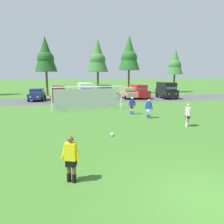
{
  "coord_description": "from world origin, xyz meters",
  "views": [
    {
      "loc": [
        -4.11,
        -4.75,
        3.61
      ],
      "look_at": [
        -1.16,
        8.42,
        1.22
      ],
      "focal_mm": 33.15,
      "sensor_mm": 36.0,
      "label": 1
    }
  ],
  "objects_px": {
    "parked_car_slot_right": "(139,91)",
    "soccer_ball": "(112,134)",
    "parked_car_slot_center_left": "(85,91)",
    "parked_car_slot_far_right": "(166,90)",
    "soccer_goal": "(87,97)",
    "referee": "(71,159)",
    "parked_car_slot_center_right": "(129,93)",
    "parked_car_slot_center": "(104,92)",
    "player_winger_right": "(132,106)",
    "parked_car_slot_left": "(58,93)",
    "player_defender_far": "(149,109)",
    "parked_car_slot_far_left": "(37,95)",
    "player_winger_left": "(188,115)"
  },
  "relations": [
    {
      "from": "player_winger_right",
      "to": "parked_car_slot_far_left",
      "type": "bearing_deg",
      "value": 127.01
    },
    {
      "from": "referee",
      "to": "parked_car_slot_center_right",
      "type": "distance_m",
      "value": 26.41
    },
    {
      "from": "player_winger_right",
      "to": "parked_car_slot_far_left",
      "type": "distance_m",
      "value": 16.81
    },
    {
      "from": "player_winger_right",
      "to": "referee",
      "type": "bearing_deg",
      "value": -117.26
    },
    {
      "from": "player_winger_left",
      "to": "parked_car_slot_center_right",
      "type": "xyz_separation_m",
      "value": [
        1.24,
        18.37,
        0.05
      ]
    },
    {
      "from": "parked_car_slot_far_right",
      "to": "parked_car_slot_center_left",
      "type": "bearing_deg",
      "value": -179.07
    },
    {
      "from": "soccer_ball",
      "to": "parked_car_slot_center_right",
      "type": "relative_size",
      "value": 0.05
    },
    {
      "from": "parked_car_slot_center_left",
      "to": "parked_car_slot_right",
      "type": "distance_m",
      "value": 8.7
    },
    {
      "from": "parked_car_slot_far_right",
      "to": "parked_car_slot_center",
      "type": "bearing_deg",
      "value": 170.93
    },
    {
      "from": "soccer_goal",
      "to": "parked_car_slot_far_left",
      "type": "height_order",
      "value": "soccer_goal"
    },
    {
      "from": "parked_car_slot_center_right",
      "to": "parked_car_slot_right",
      "type": "relative_size",
      "value": 0.91
    },
    {
      "from": "referee",
      "to": "parked_car_slot_left",
      "type": "height_order",
      "value": "parked_car_slot_left"
    },
    {
      "from": "parked_car_slot_far_left",
      "to": "parked_car_slot_right",
      "type": "height_order",
      "value": "parked_car_slot_right"
    },
    {
      "from": "parked_car_slot_far_left",
      "to": "parked_car_slot_left",
      "type": "height_order",
      "value": "parked_car_slot_left"
    },
    {
      "from": "parked_car_slot_center_right",
      "to": "parked_car_slot_left",
      "type": "bearing_deg",
      "value": -173.88
    },
    {
      "from": "soccer_ball",
      "to": "parked_car_slot_center_left",
      "type": "distance_m",
      "value": 18.57
    },
    {
      "from": "parked_car_slot_right",
      "to": "parked_car_slot_center",
      "type": "bearing_deg",
      "value": 171.99
    },
    {
      "from": "parked_car_slot_center",
      "to": "parked_car_slot_far_right",
      "type": "relative_size",
      "value": 0.93
    },
    {
      "from": "parked_car_slot_center_left",
      "to": "parked_car_slot_far_right",
      "type": "distance_m",
      "value": 12.97
    },
    {
      "from": "parked_car_slot_center_left",
      "to": "parked_car_slot_far_right",
      "type": "relative_size",
      "value": 0.99
    },
    {
      "from": "referee",
      "to": "parked_car_slot_far_right",
      "type": "relative_size",
      "value": 0.33
    },
    {
      "from": "soccer_ball",
      "to": "referee",
      "type": "distance_m",
      "value": 5.66
    },
    {
      "from": "soccer_ball",
      "to": "parked_car_slot_center",
      "type": "distance_m",
      "value": 20.6
    },
    {
      "from": "player_defender_far",
      "to": "parked_car_slot_center_right",
      "type": "relative_size",
      "value": 0.39
    },
    {
      "from": "soccer_ball",
      "to": "parked_car_slot_center",
      "type": "height_order",
      "value": "parked_car_slot_center"
    },
    {
      "from": "player_defender_far",
      "to": "parked_car_slot_left",
      "type": "bearing_deg",
      "value": 119.7
    },
    {
      "from": "parked_car_slot_center_left",
      "to": "player_defender_far",
      "type": "bearing_deg",
      "value": -73.7
    },
    {
      "from": "soccer_ball",
      "to": "parked_car_slot_far_left",
      "type": "relative_size",
      "value": 0.05
    },
    {
      "from": "parked_car_slot_center",
      "to": "parked_car_slot_center_right",
      "type": "relative_size",
      "value": 1.09
    },
    {
      "from": "player_defender_far",
      "to": "parked_car_slot_left",
      "type": "distance_m",
      "value": 15.98
    },
    {
      "from": "player_winger_left",
      "to": "soccer_ball",
      "type": "bearing_deg",
      "value": -168.25
    },
    {
      "from": "referee",
      "to": "parked_car_slot_far_right",
      "type": "xyz_separation_m",
      "value": [
        15.66,
        23.75,
        0.52
      ]
    },
    {
      "from": "player_winger_right",
      "to": "parked_car_slot_left",
      "type": "bearing_deg",
      "value": 120.68
    },
    {
      "from": "parked_car_slot_far_left",
      "to": "parked_car_slot_center",
      "type": "distance_m",
      "value": 10.06
    },
    {
      "from": "soccer_goal",
      "to": "parked_car_slot_right",
      "type": "xyz_separation_m",
      "value": [
        9.22,
        9.03,
        -0.18
      ]
    },
    {
      "from": "parked_car_slot_far_left",
      "to": "parked_car_slot_center_right",
      "type": "xyz_separation_m",
      "value": [
        13.8,
        -0.34,
        0.0
      ]
    },
    {
      "from": "player_winger_left",
      "to": "soccer_goal",
      "type": "bearing_deg",
      "value": 123.98
    },
    {
      "from": "player_defender_far",
      "to": "parked_car_slot_right",
      "type": "xyz_separation_m",
      "value": [
        4.55,
        14.98,
        0.29
      ]
    },
    {
      "from": "soccer_ball",
      "to": "parked_car_slot_center",
      "type": "xyz_separation_m",
      "value": [
        3.33,
        20.3,
        1.0
      ]
    },
    {
      "from": "referee",
      "to": "player_defender_far",
      "type": "distance_m",
      "value": 11.72
    },
    {
      "from": "soccer_goal",
      "to": "referee",
      "type": "height_order",
      "value": "soccer_goal"
    },
    {
      "from": "parked_car_slot_left",
      "to": "parked_car_slot_far_right",
      "type": "distance_m",
      "value": 16.8
    },
    {
      "from": "player_defender_far",
      "to": "parked_car_slot_left",
      "type": "xyz_separation_m",
      "value": [
        -7.92,
        13.88,
        0.29
      ]
    },
    {
      "from": "player_winger_left",
      "to": "parked_car_slot_left",
      "type": "relative_size",
      "value": 0.35
    },
    {
      "from": "parked_car_slot_far_right",
      "to": "soccer_goal",
      "type": "bearing_deg",
      "value": -148.71
    },
    {
      "from": "player_winger_right",
      "to": "parked_car_slot_left",
      "type": "xyz_separation_m",
      "value": [
        -7.08,
        11.93,
        0.29
      ]
    },
    {
      "from": "parked_car_slot_left",
      "to": "parked_car_slot_far_right",
      "type": "relative_size",
      "value": 0.96
    },
    {
      "from": "soccer_goal",
      "to": "parked_car_slot_far_left",
      "type": "relative_size",
      "value": 1.76
    },
    {
      "from": "parked_car_slot_right",
      "to": "soccer_ball",
      "type": "bearing_deg",
      "value": -114.23
    },
    {
      "from": "parked_car_slot_far_left",
      "to": "parked_car_slot_center",
      "type": "xyz_separation_m",
      "value": [
        10.05,
        0.37,
        0.24
      ]
    }
  ]
}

